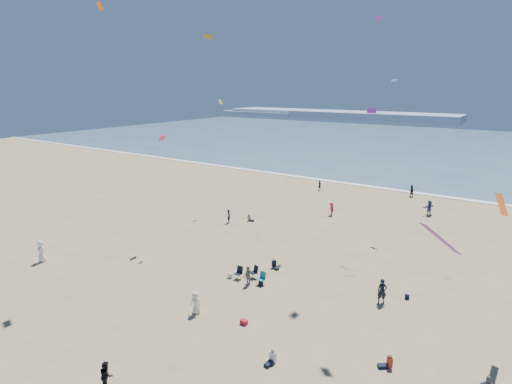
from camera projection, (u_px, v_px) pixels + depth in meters
The scene contains 13 objects.
ground at pixel (150, 350), 23.00m from camera, with size 220.00×220.00×0.00m, color tan.
ocean at pixel (444, 147), 99.27m from camera, with size 220.00×100.00×0.06m, color #476B84.
surf_line at pixel (384, 188), 59.12m from camera, with size 220.00×1.20×0.08m, color white.
headland_far at pixel (336, 114), 191.37m from camera, with size 110.00×20.00×3.20m, color #7A8EA8.
headland_near at pixel (261, 113), 209.03m from camera, with size 40.00×14.00×2.00m, color #7A8EA8.
standing_flyers at pixel (330, 254), 34.11m from camera, with size 38.63×46.93×1.92m.
seated_group at pixel (281, 302), 27.25m from camera, with size 21.08×26.51×0.84m.
chair_cluster at pixel (251, 275), 31.08m from camera, with size 2.64×1.50×1.00m.
white_tote at pixel (230, 275), 31.59m from camera, with size 0.35×0.20×0.40m, color white.
black_backpack at pixel (261, 283), 30.32m from camera, with size 0.30×0.22×0.38m, color black.
cooler at pixel (244, 322), 25.44m from camera, with size 0.45×0.30×0.30m, color red.
navy_bag at pixel (407, 297), 28.45m from camera, with size 0.28×0.18×0.34m, color black.
kites_aloft at pixel (389, 84), 24.00m from camera, with size 39.69×40.07×27.73m.
Camera 1 is at (16.16, -13.13, 14.70)m, focal length 28.00 mm.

